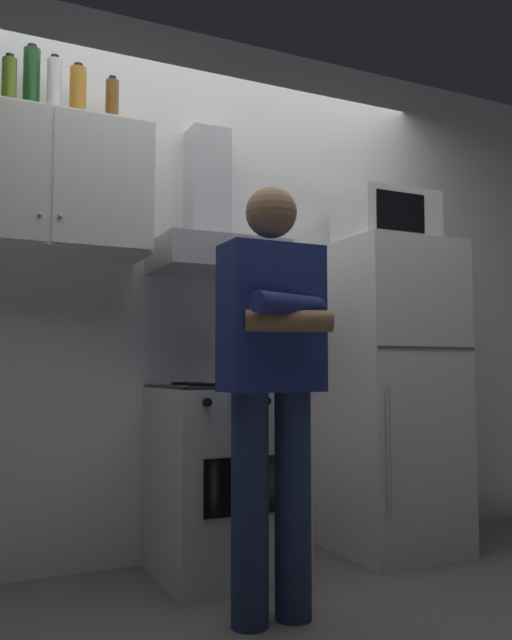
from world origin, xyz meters
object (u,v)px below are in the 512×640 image
Objects in this scene: upper_cabinet at (45,184)px; microwave at (386,220)px; bottle_olive_oil at (9,84)px; bottle_vodka_clear at (54,88)px; stove_oven at (223,479)px; person_standing at (272,378)px; bottle_beer_brown at (112,104)px; refrigerator at (391,395)px; cooking_pot at (260,371)px; range_hood at (214,234)px; bottle_wine_green at (31,82)px; bottle_liquor_amber at (78,95)px.

microwave is at bearing -3.48° from upper_cabinet.
upper_cabinet is at bearing 7.21° from bottle_olive_oil.
bottle_vodka_clear is at bearing -3.55° from upper_cabinet.
stove_oven is at bearing -6.21° from bottle_olive_oil.
person_standing is 1.54m from bottle_beer_brown.
person_standing is at bearing -148.77° from refrigerator.
refrigerator is at bearing 8.32° from cooking_pot.
bottle_olive_oil is at bearing 173.79° from stove_oven.
bottle_olive_oil is at bearing 168.43° from cooking_pot.
range_hood is at bearing -1.35° from bottle_beer_brown.
bottle_wine_green is at bearing 164.78° from cooking_pot.
refrigerator is (0.95, 0.00, 0.37)m from stove_oven.
range_hood is at bearing 86.09° from person_standing.
person_standing reaches higher than stove_oven.
refrigerator is at bearing -89.10° from microwave.
cooking_pot is (-0.82, -0.12, 0.13)m from refrigerator.
bottle_olive_oil is 0.74× the size of bottle_wine_green.
person_standing is at bearing -148.00° from microwave.
range_hood is 0.46× the size of person_standing.
range_hood reaches higher than upper_cabinet.
refrigerator is 6.40× the size of bottle_beer_brown.
stove_oven is 3.55× the size of bottle_olive_oil.
bottle_liquor_amber is at bearing 176.10° from microwave.
range_hood reaches higher than cooking_pot.
range_hood reaches higher than person_standing.
bottle_beer_brown is at bearing 175.32° from microwave.
bottle_liquor_amber is at bearing 179.77° from range_hood.
bottle_beer_brown is at bearing 3.36° from bottle_liquor_amber.
bottle_wine_green is at bearing 178.31° from range_hood.
refrigerator is 1.17m from person_standing.
bottle_liquor_amber is at bearing 4.76° from bottle_olive_oil.
bottle_olive_oil is at bearing -175.73° from bottle_beer_brown.
bottle_liquor_amber is 0.20m from bottle_wine_green.
bottle_liquor_amber is at bearing 3.10° from bottle_vodka_clear.
bottle_liquor_amber is (0.13, 0.00, 0.43)m from upper_cabinet.
bottle_beer_brown is (-0.51, 0.01, 0.57)m from range_hood.
bottle_olive_oil is at bearing -178.70° from range_hood.
stove_oven is 1.98m from bottle_wine_green.
bottle_olive_oil is (-0.91, 0.71, 1.27)m from person_standing.
bottle_liquor_amber is at bearing 169.03° from stove_oven.
microwave is at bearing -3.90° from bottle_liquor_amber.
bottle_beer_brown is 0.75× the size of bottle_wine_green.
bottle_wine_green reaches higher than refrigerator.
stove_oven is at bearing -9.95° from bottle_wine_green.
person_standing is (0.75, -0.73, -0.85)m from upper_cabinet.
upper_cabinet is 0.56× the size of refrigerator.
microwave is at bearing -4.68° from bottle_beer_brown.
bottle_vodka_clear is at bearing -179.78° from range_hood.
bottle_wine_green is at bearing 26.27° from bottle_olive_oil.
person_standing is 1.71m from bottle_olive_oil.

